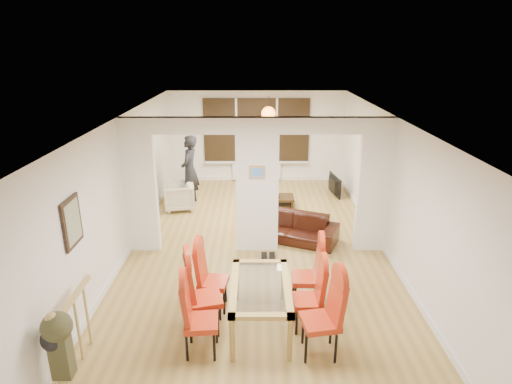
{
  "coord_description": "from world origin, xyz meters",
  "views": [
    {
      "loc": [
        -0.03,
        -7.62,
        3.84
      ],
      "look_at": [
        -0.02,
        0.6,
        0.98
      ],
      "focal_mm": 30.0,
      "sensor_mm": 36.0,
      "label": 1
    }
  ],
  "objects_px": {
    "dining_chair_lb": "(205,294)",
    "person": "(190,170)",
    "dining_table": "(260,306)",
    "television": "(331,185)",
    "armchair": "(179,196)",
    "dining_chair_la": "(201,317)",
    "sofa": "(291,227)",
    "dining_chair_rb": "(308,296)",
    "coffee_table": "(272,201)",
    "dining_chair_lc": "(213,278)",
    "bottle": "(276,191)",
    "bowl": "(275,196)",
    "dining_chair_rc": "(306,274)",
    "dining_chair_ra": "(320,316)"
  },
  "relations": [
    {
      "from": "dining_chair_lb",
      "to": "person",
      "type": "distance_m",
      "value": 5.14
    },
    {
      "from": "dining_table",
      "to": "person",
      "type": "distance_m",
      "value": 5.32
    },
    {
      "from": "television",
      "to": "armchair",
      "type": "bearing_deg",
      "value": 96.98
    },
    {
      "from": "dining_table",
      "to": "dining_chair_la",
      "type": "distance_m",
      "value": 0.94
    },
    {
      "from": "sofa",
      "to": "armchair",
      "type": "distance_m",
      "value": 3.11
    },
    {
      "from": "dining_chair_rb",
      "to": "coffee_table",
      "type": "distance_m",
      "value": 4.85
    },
    {
      "from": "dining_chair_lb",
      "to": "armchair",
      "type": "xyz_separation_m",
      "value": [
        -1.16,
        4.66,
        -0.24
      ]
    },
    {
      "from": "dining_chair_la",
      "to": "dining_chair_lc",
      "type": "xyz_separation_m",
      "value": [
        0.06,
        0.99,
        -0.01
      ]
    },
    {
      "from": "person",
      "to": "bottle",
      "type": "height_order",
      "value": "person"
    },
    {
      "from": "coffee_table",
      "to": "person",
      "type": "bearing_deg",
      "value": 174.48
    },
    {
      "from": "television",
      "to": "dining_chair_lb",
      "type": "bearing_deg",
      "value": 146.26
    },
    {
      "from": "bowl",
      "to": "dining_chair_rb",
      "type": "bearing_deg",
      "value": -86.97
    },
    {
      "from": "armchair",
      "to": "bowl",
      "type": "bearing_deg",
      "value": 82.49
    },
    {
      "from": "armchair",
      "to": "person",
      "type": "bearing_deg",
      "value": 138.2
    },
    {
      "from": "dining_chair_rb",
      "to": "bowl",
      "type": "relative_size",
      "value": 4.36
    },
    {
      "from": "armchair",
      "to": "dining_chair_rc",
      "type": "bearing_deg",
      "value": 22.18
    },
    {
      "from": "dining_chair_lb",
      "to": "person",
      "type": "relative_size",
      "value": 0.65
    },
    {
      "from": "television",
      "to": "bottle",
      "type": "relative_size",
      "value": 3.0
    },
    {
      "from": "armchair",
      "to": "television",
      "type": "distance_m",
      "value": 4.03
    },
    {
      "from": "dining_chair_la",
      "to": "dining_chair_rb",
      "type": "distance_m",
      "value": 1.52
    },
    {
      "from": "dining_chair_la",
      "to": "dining_chair_ra",
      "type": "bearing_deg",
      "value": -6.02
    },
    {
      "from": "dining_chair_la",
      "to": "sofa",
      "type": "distance_m",
      "value": 3.71
    },
    {
      "from": "dining_chair_rc",
      "to": "television",
      "type": "relative_size",
      "value": 1.18
    },
    {
      "from": "dining_chair_lb",
      "to": "dining_chair_lc",
      "type": "xyz_separation_m",
      "value": [
        0.07,
        0.5,
        -0.04
      ]
    },
    {
      "from": "armchair",
      "to": "person",
      "type": "xyz_separation_m",
      "value": [
        0.23,
        0.39,
        0.55
      ]
    },
    {
      "from": "sofa",
      "to": "armchair",
      "type": "xyz_separation_m",
      "value": [
        -2.59,
        1.72,
        0.05
      ]
    },
    {
      "from": "coffee_table",
      "to": "bowl",
      "type": "bearing_deg",
      "value": -35.96
    },
    {
      "from": "person",
      "to": "bottle",
      "type": "bearing_deg",
      "value": 91.52
    },
    {
      "from": "television",
      "to": "dining_chair_rb",
      "type": "bearing_deg",
      "value": 158.98
    },
    {
      "from": "dining_chair_rc",
      "to": "bottle",
      "type": "distance_m",
      "value": 4.21
    },
    {
      "from": "coffee_table",
      "to": "bottle",
      "type": "bearing_deg",
      "value": -28.09
    },
    {
      "from": "dining_chair_la",
      "to": "bottle",
      "type": "distance_m",
      "value": 5.42
    },
    {
      "from": "dining_chair_lc",
      "to": "television",
      "type": "bearing_deg",
      "value": 70.56
    },
    {
      "from": "dining_table",
      "to": "bowl",
      "type": "bearing_deg",
      "value": 85.08
    },
    {
      "from": "dining_chair_lc",
      "to": "sofa",
      "type": "xyz_separation_m",
      "value": [
        1.36,
        2.43,
        -0.25
      ]
    },
    {
      "from": "dining_chair_lb",
      "to": "bowl",
      "type": "relative_size",
      "value": 4.84
    },
    {
      "from": "dining_chair_lb",
      "to": "sofa",
      "type": "bearing_deg",
      "value": 49.07
    },
    {
      "from": "dining_chair_ra",
      "to": "bowl",
      "type": "distance_m",
      "value": 5.32
    },
    {
      "from": "bottle",
      "to": "bowl",
      "type": "distance_m",
      "value": 0.12
    },
    {
      "from": "person",
      "to": "bowl",
      "type": "distance_m",
      "value": 2.2
    },
    {
      "from": "dining_chair_la",
      "to": "person",
      "type": "xyz_separation_m",
      "value": [
        -0.93,
        5.53,
        0.34
      ]
    },
    {
      "from": "dining_chair_lb",
      "to": "sofa",
      "type": "height_order",
      "value": "dining_chair_lb"
    },
    {
      "from": "dining_chair_rb",
      "to": "coffee_table",
      "type": "relative_size",
      "value": 0.93
    },
    {
      "from": "dining_chair_lc",
      "to": "coffee_table",
      "type": "xyz_separation_m",
      "value": [
        1.04,
        4.35,
        -0.4
      ]
    },
    {
      "from": "dining_chair_lb",
      "to": "coffee_table",
      "type": "distance_m",
      "value": 4.99
    },
    {
      "from": "dining_table",
      "to": "dining_chair_lb",
      "type": "bearing_deg",
      "value": -177.95
    },
    {
      "from": "dining_chair_lc",
      "to": "dining_chair_rc",
      "type": "height_order",
      "value": "dining_chair_rc"
    },
    {
      "from": "dining_chair_la",
      "to": "bowl",
      "type": "relative_size",
      "value": 4.57
    },
    {
      "from": "dining_chair_lc",
      "to": "dining_chair_ra",
      "type": "height_order",
      "value": "dining_chair_ra"
    },
    {
      "from": "sofa",
      "to": "television",
      "type": "xyz_separation_m",
      "value": [
        1.3,
        2.78,
        -0.02
      ]
    }
  ]
}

